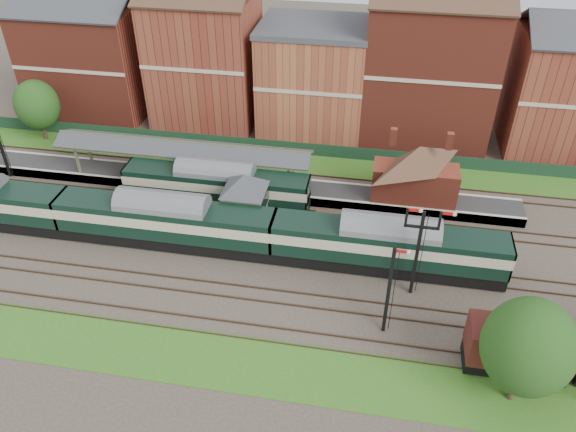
% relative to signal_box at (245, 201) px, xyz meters
% --- Properties ---
extents(ground, '(160.00, 160.00, 0.00)m').
position_rel_signal_box_xyz_m(ground, '(3.00, -3.25, -3.19)').
color(ground, '#473D33').
rests_on(ground, ground).
extents(grass_back, '(90.00, 4.50, 0.06)m').
position_rel_signal_box_xyz_m(grass_back, '(3.00, 12.75, -3.16)').
color(grass_back, '#2D6619').
rests_on(grass_back, ground).
extents(grass_front, '(90.00, 5.00, 0.06)m').
position_rel_signal_box_xyz_m(grass_front, '(3.00, -15.25, -3.16)').
color(grass_front, '#2D6619').
rests_on(grass_front, ground).
extents(fence, '(90.00, 0.12, 1.50)m').
position_rel_signal_box_xyz_m(fence, '(3.00, 14.75, -2.44)').
color(fence, '#193823').
rests_on(fence, ground).
extents(platform, '(55.00, 3.40, 1.00)m').
position_rel_signal_box_xyz_m(platform, '(-2.00, 6.50, -2.69)').
color(platform, '#2D2D2D').
rests_on(platform, ground).
extents(signal_box, '(5.40, 5.40, 6.00)m').
position_rel_signal_box_xyz_m(signal_box, '(0.00, 0.00, 0.00)').
color(signal_box, '#5A6749').
rests_on(signal_box, ground).
extents(brick_hut, '(3.20, 2.64, 2.94)m').
position_rel_signal_box_xyz_m(brick_hut, '(8.00, 0.00, -2.00)').
color(brick_hut, maroon).
rests_on(brick_hut, ground).
extents(station_building, '(8.10, 8.10, 5.90)m').
position_rel_signal_box_xyz_m(station_building, '(15.00, 6.50, 0.76)').
color(station_building, maroon).
rests_on(station_building, platform).
extents(canopy, '(26.00, 3.89, 4.08)m').
position_rel_signal_box_xyz_m(canopy, '(-8.00, 6.50, 1.39)').
color(canopy, '#525535').
rests_on(canopy, platform).
extents(semaphore_bracket, '(3.60, 0.25, 8.18)m').
position_rel_signal_box_xyz_m(semaphore_bracket, '(15.04, -5.75, 1.44)').
color(semaphore_bracket, black).
rests_on(semaphore_bracket, ground).
extents(semaphore_siding, '(1.23, 0.25, 8.00)m').
position_rel_signal_box_xyz_m(semaphore_siding, '(13.02, -10.25, 0.96)').
color(semaphore_siding, black).
rests_on(semaphore_siding, ground).
extents(town_backdrop, '(69.00, 10.00, 16.00)m').
position_rel_signal_box_xyz_m(town_backdrop, '(2.82, 21.75, 3.81)').
color(town_backdrop, maroon).
rests_on(town_backdrop, ground).
extents(dmu_train, '(57.96, 3.04, 4.45)m').
position_rel_signal_box_xyz_m(dmu_train, '(-6.43, -3.25, -0.60)').
color(dmu_train, black).
rests_on(dmu_train, ground).
extents(platform_railcar, '(17.96, 2.83, 4.14)m').
position_rel_signal_box_xyz_m(platform_railcar, '(-3.66, 3.25, -0.77)').
color(platform_railcar, black).
rests_on(platform_railcar, ground).
extents(goods_van_a, '(6.71, 2.91, 4.07)m').
position_rel_signal_box_xyz_m(goods_van_a, '(21.91, -12.25, -0.90)').
color(goods_van_a, black).
rests_on(goods_van_a, ground).
extents(tree_far, '(5.74, 5.74, 8.38)m').
position_rel_signal_box_xyz_m(tree_far, '(21.51, -14.85, 1.88)').
color(tree_far, '#382619').
rests_on(tree_far, ground).
extents(tree_back, '(4.98, 4.98, 7.28)m').
position_rel_signal_box_xyz_m(tree_back, '(-27.52, 13.01, 1.21)').
color(tree_back, '#382619').
rests_on(tree_back, ground).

